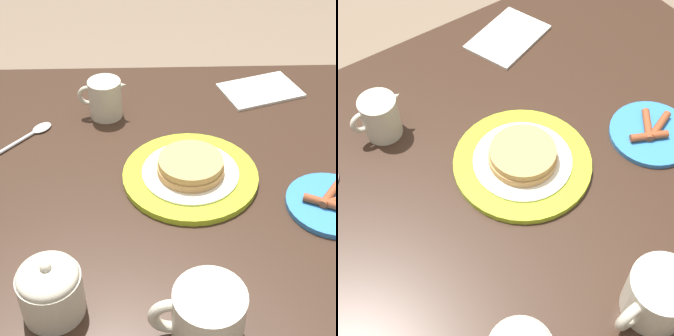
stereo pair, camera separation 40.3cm
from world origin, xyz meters
The scene contains 8 objects.
dining_table centered at (0.00, 0.00, 0.59)m, with size 1.15×0.85×0.72m.
pancake_plate centered at (-0.04, -0.02, 0.74)m, with size 0.24×0.24×0.04m.
side_plate_bacon centered at (-0.27, 0.06, 0.73)m, with size 0.15×0.15×0.02m.
coffee_mug centered at (-0.03, 0.30, 0.76)m, with size 0.12×0.09×0.08m.
creamer_pitcher centered at (0.13, -0.22, 0.76)m, with size 0.10×0.07×0.09m.
sugar_bowl centered at (0.17, 0.25, 0.77)m, with size 0.09×0.09×0.10m.
napkin centered at (-0.21, -0.31, 0.73)m, with size 0.19×0.16×0.01m.
spoon centered at (0.27, -0.16, 0.73)m, with size 0.11×0.13×0.01m.
Camera 1 is at (0.03, 0.68, 1.32)m, focal length 55.00 mm.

